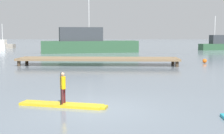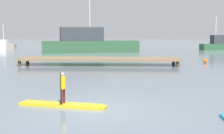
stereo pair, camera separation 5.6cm
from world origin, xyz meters
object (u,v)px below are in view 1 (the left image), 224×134
fishing_boat_white_large (87,43)px  mooring_buoy_far (205,61)px  paddler_child_solo (63,86)px  trawler_grey_distant (0,45)px  paddleboard_near (63,105)px  motor_boat_small_navy (217,45)px

fishing_boat_white_large → mooring_buoy_far: bearing=-49.8°
paddler_child_solo → trawler_grey_distant: size_ratio=0.23×
paddler_child_solo → fishing_boat_white_large: 32.56m
paddler_child_solo → paddleboard_near: bearing=111.8°
paddler_child_solo → fishing_boat_white_large: bearing=95.0°
fishing_boat_white_large → trawler_grey_distant: 20.42m
fishing_boat_white_large → mooring_buoy_far: (12.56, -14.88, -1.13)m
paddleboard_near → paddler_child_solo: bearing=-68.2°
paddleboard_near → fishing_boat_white_large: (-2.86, 32.41, 1.28)m
paddleboard_near → trawler_grey_distant: (-19.73, 43.89, 0.51)m
paddleboard_near → fishing_boat_white_large: bearing=95.0°
paddleboard_near → trawler_grey_distant: trawler_grey_distant is taller
motor_boat_small_navy → trawler_grey_distant: bearing=173.4°
paddler_child_solo → motor_boat_small_navy: 43.15m
fishing_boat_white_large → motor_boat_small_navy: 21.23m
paddleboard_near → paddler_child_solo: paddler_child_solo is taller
paddler_child_solo → mooring_buoy_far: (9.69, 17.54, -0.58)m
mooring_buoy_far → trawler_grey_distant: bearing=138.1°
trawler_grey_distant → fishing_boat_white_large: bearing=-34.2°
trawler_grey_distant → paddler_child_solo: bearing=-65.8°
motor_boat_small_navy → trawler_grey_distant: (-36.84, 4.29, -0.29)m
motor_boat_small_navy → trawler_grey_distant: 37.09m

